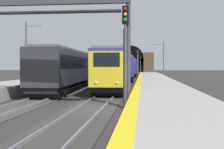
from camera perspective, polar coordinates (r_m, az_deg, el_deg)
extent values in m
plane|color=#302D2B|center=(16.79, -4.21, -6.90)|extent=(320.00, 320.00, 0.00)
cube|color=#9E9B93|center=(16.52, 10.79, -5.37)|extent=(112.00, 4.08, 0.98)
cube|color=yellow|center=(16.42, 4.54, -3.66)|extent=(112.00, 0.50, 0.01)
cube|color=#383533|center=(16.79, -4.21, -6.80)|extent=(160.00, 2.90, 0.06)
cube|color=gray|center=(16.92, -6.62, -6.39)|extent=(160.00, 0.07, 0.15)
cube|color=gray|center=(16.66, -1.77, -6.50)|extent=(160.00, 0.07, 0.15)
cube|color=#423D38|center=(18.14, -18.47, -6.25)|extent=(160.00, 2.73, 0.06)
cube|color=gray|center=(18.43, -20.51, -5.82)|extent=(160.00, 0.07, 0.15)
cube|color=gray|center=(17.84, -16.36, -6.02)|extent=(160.00, 0.07, 0.15)
cube|color=navy|center=(31.27, 0.62, 1.44)|extent=(19.17, 3.37, 2.93)
cube|color=black|center=(31.27, 0.62, 2.26)|extent=(18.41, 3.38, 0.92)
cube|color=slate|center=(31.30, 0.62, 4.31)|extent=(18.59, 2.93, 0.20)
cube|color=black|center=(31.32, 0.62, -1.57)|extent=(18.78, 3.02, 0.48)
cylinder|color=black|center=(22.97, -0.78, -3.51)|extent=(0.93, 2.62, 0.86)
cylinder|color=black|center=(24.76, -0.40, -3.13)|extent=(0.93, 2.62, 0.86)
cylinder|color=black|center=(37.93, 1.28, -1.46)|extent=(0.93, 2.62, 0.86)
cylinder|color=black|center=(39.73, 1.43, -1.32)|extent=(0.93, 2.62, 0.86)
cube|color=yellow|center=(21.71, -1.06, 1.00)|extent=(0.20, 2.71, 2.68)
cube|color=black|center=(21.66, -1.07, 2.89)|extent=(0.10, 1.98, 1.06)
sphere|color=#F2EACC|center=(21.63, 0.98, -1.63)|extent=(0.20, 0.20, 0.20)
sphere|color=#F2EACC|center=(21.77, -3.11, -1.61)|extent=(0.20, 0.20, 0.20)
cube|color=navy|center=(50.90, 2.73, 1.53)|extent=(19.17, 3.37, 2.93)
cube|color=black|center=(50.90, 2.73, 2.03)|extent=(18.41, 3.38, 0.88)
cube|color=slate|center=(50.92, 2.73, 3.29)|extent=(18.59, 2.93, 0.20)
cube|color=black|center=(50.93, 2.72, -0.32)|extent=(18.78, 3.02, 0.48)
cylinder|color=black|center=(42.88, 2.40, -1.10)|extent=(0.93, 2.62, 0.86)
cylinder|color=black|center=(44.68, 2.48, -0.99)|extent=(0.93, 2.62, 0.86)
cylinder|color=black|center=(57.20, 2.91, -0.41)|extent=(0.93, 2.62, 0.86)
cylinder|color=black|center=(59.00, 2.96, -0.35)|extent=(0.93, 2.62, 0.86)
cube|color=navy|center=(70.56, 3.66, 1.56)|extent=(19.17, 3.37, 2.93)
cube|color=black|center=(70.56, 3.66, 1.83)|extent=(18.41, 3.38, 1.04)
cube|color=slate|center=(70.57, 3.66, 2.84)|extent=(18.59, 2.93, 0.20)
cube|color=black|center=(70.58, 3.66, 0.23)|extent=(18.78, 3.02, 0.48)
cylinder|color=black|center=(62.51, 3.56, -0.23)|extent=(0.93, 2.62, 0.86)
cylinder|color=black|center=(64.31, 3.58, -0.18)|extent=(0.93, 2.62, 0.86)
cylinder|color=black|center=(76.87, 3.72, 0.12)|extent=(0.93, 2.62, 0.86)
cylinder|color=black|center=(78.67, 3.74, 0.16)|extent=(0.93, 2.62, 0.86)
cube|color=navy|center=(90.23, 4.19, 1.59)|extent=(19.17, 3.37, 2.93)
cube|color=black|center=(90.23, 4.19, 1.76)|extent=(18.41, 3.38, 0.92)
cube|color=slate|center=(90.24, 4.19, 2.58)|extent=(18.59, 2.93, 0.20)
cube|color=black|center=(90.25, 4.18, 0.54)|extent=(18.78, 3.02, 0.48)
cylinder|color=black|center=(82.02, 4.16, 0.22)|extent=(0.93, 2.62, 0.86)
cylinder|color=black|center=(83.82, 4.16, 0.25)|extent=(0.93, 2.62, 0.86)
cylinder|color=black|center=(96.69, 4.20, 0.44)|extent=(0.93, 2.62, 0.86)
cylinder|color=black|center=(98.49, 4.20, 0.46)|extent=(0.93, 2.62, 0.86)
cube|color=black|center=(50.94, 2.73, 3.91)|extent=(1.35, 1.73, 0.90)
cube|color=#333338|center=(29.87, -8.44, 1.47)|extent=(18.12, 3.24, 2.91)
cube|color=black|center=(29.87, -8.44, 2.26)|extent=(17.40, 3.25, 1.03)
cube|color=slate|center=(29.90, -8.45, 4.44)|extent=(17.57, 2.81, 0.20)
cube|color=black|center=(29.92, -8.43, -1.67)|extent=(17.75, 2.90, 0.50)
cylinder|color=black|center=(37.85, -5.67, -1.44)|extent=(0.97, 2.57, 0.90)
cylinder|color=black|center=(36.08, -6.18, -1.60)|extent=(0.97, 2.57, 0.90)
cylinder|color=black|center=(23.87, -11.82, -3.29)|extent=(0.97, 2.57, 0.90)
cylinder|color=black|center=(22.16, -13.14, -3.68)|extent=(0.97, 2.57, 0.90)
cube|color=yellow|center=(38.76, -5.42, 1.30)|extent=(0.19, 2.66, 2.60)
cube|color=black|center=(38.81, -5.41, 2.38)|extent=(0.09, 1.94, 1.05)
sphere|color=#F2EACC|center=(38.97, -6.50, -0.10)|extent=(0.20, 0.20, 0.20)
sphere|color=#F2EACC|center=(38.71, -4.29, -0.11)|extent=(0.20, 0.20, 0.20)
cube|color=#333338|center=(48.16, -2.87, 1.55)|extent=(18.12, 3.24, 2.91)
cube|color=black|center=(48.16, -2.87, 1.91)|extent=(17.40, 3.25, 0.95)
cube|color=slate|center=(48.18, -2.87, 3.40)|extent=(17.57, 2.81, 0.20)
cube|color=black|center=(48.19, -2.87, -0.39)|extent=(17.75, 2.90, 0.50)
cylinder|color=black|center=(55.88, -1.84, -0.43)|extent=(0.97, 2.57, 0.90)
cylinder|color=black|center=(54.10, -2.05, -0.50)|extent=(0.97, 2.57, 0.90)
cylinder|color=black|center=(42.33, -3.91, -1.11)|extent=(0.97, 2.57, 0.90)
cylinder|color=black|center=(40.55, -4.28, -1.23)|extent=(0.97, 2.57, 0.90)
cube|color=black|center=(48.20, -2.87, 4.05)|extent=(1.34, 1.70, 0.90)
cylinder|color=#4C4C54|center=(17.11, 2.61, 1.53)|extent=(0.16, 0.16, 4.92)
cube|color=black|center=(17.36, 2.62, 11.43)|extent=(0.20, 0.38, 1.05)
cube|color=#4C4C54|center=(17.25, 2.64, 1.53)|extent=(0.04, 0.28, 4.43)
sphere|color=red|center=(17.30, 2.60, 12.57)|extent=(0.20, 0.20, 0.20)
sphere|color=yellow|center=(17.24, 2.59, 11.59)|extent=(0.20, 0.20, 0.20)
sphere|color=green|center=(17.19, 2.59, 10.60)|extent=(0.20, 0.20, 0.20)
cylinder|color=#4C4C54|center=(54.73, 4.99, 1.55)|extent=(0.16, 0.16, 4.79)
cube|color=black|center=(54.79, 5.00, 4.44)|extent=(0.20, 0.38, 0.75)
cube|color=#4C4C54|center=(54.87, 4.99, 1.55)|extent=(0.04, 0.28, 4.31)
sphere|color=red|center=(54.67, 4.99, 4.63)|extent=(0.20, 0.20, 0.20)
sphere|color=yellow|center=(54.66, 4.99, 4.32)|extent=(0.20, 0.20, 0.20)
cylinder|color=#4C4C54|center=(103.96, 5.50, 1.60)|extent=(0.16, 0.16, 4.79)
cube|color=black|center=(104.00, 5.51, 3.21)|extent=(0.20, 0.38, 1.05)
cube|color=#4C4C54|center=(104.10, 5.50, 1.60)|extent=(0.04, 0.28, 4.31)
sphere|color=red|center=(103.88, 5.51, 3.40)|extent=(0.20, 0.20, 0.20)
sphere|color=yellow|center=(103.87, 5.51, 3.23)|extent=(0.20, 0.20, 0.20)
sphere|color=green|center=(103.86, 5.51, 3.06)|extent=(0.20, 0.20, 0.20)
cylinder|color=#3F3F47|center=(17.34, 3.16, 3.62)|extent=(0.28, 0.28, 6.19)
cube|color=#3F3F47|center=(18.48, -10.80, 13.69)|extent=(0.36, 8.97, 0.35)
cube|color=#2D2D33|center=(18.36, -10.79, 11.79)|extent=(0.70, 7.82, 0.08)
cube|color=brown|center=(124.19, 3.66, 2.38)|extent=(2.32, 19.26, 8.10)
cube|color=black|center=(122.97, 3.64, 1.82)|extent=(0.12, 10.78, 5.67)
cylinder|color=black|center=(123.01, 3.64, 3.14)|extent=(0.12, 10.78, 10.78)
cylinder|color=#595B60|center=(37.55, -16.28, 3.87)|extent=(0.22, 0.22, 7.97)
cylinder|color=#595B60|center=(37.49, -14.95, 9.08)|extent=(0.08, 1.92, 0.08)
cylinder|color=#595B60|center=(56.04, 9.97, 2.75)|extent=(0.22, 0.22, 7.17)
cylinder|color=#595B60|center=(56.12, 8.92, 5.81)|extent=(0.08, 2.08, 0.08)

